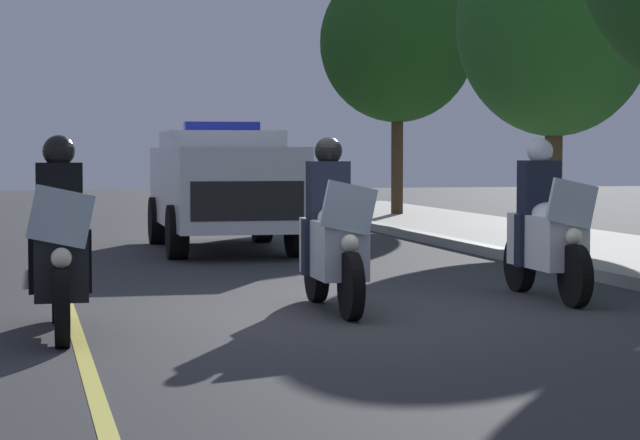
{
  "coord_description": "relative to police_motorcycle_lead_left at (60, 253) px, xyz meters",
  "views": [
    {
      "loc": [
        11.69,
        -2.87,
        1.58
      ],
      "look_at": [
        -0.23,
        0.0,
        0.9
      ],
      "focal_mm": 69.89,
      "sensor_mm": 36.0,
      "label": 1
    }
  ],
  "objects": [
    {
      "name": "police_suv",
      "position": [
        -8.76,
        2.82,
        0.37
      ],
      "size": [
        4.94,
        2.15,
        2.05
      ],
      "color": "silver",
      "rests_on": "ground"
    },
    {
      "name": "police_motorcycle_lead_left",
      "position": [
        0.0,
        0.0,
        0.0
      ],
      "size": [
        2.14,
        0.57,
        1.72
      ],
      "color": "black",
      "rests_on": "ground"
    },
    {
      "name": "ground_plane",
      "position": [
        -0.78,
        2.55,
        -0.7
      ],
      "size": [
        80.0,
        80.0,
        0.0
      ],
      "primitive_type": "plane",
      "color": "#333335"
    },
    {
      "name": "police_motorcycle_trailing",
      "position": [
        -1.39,
        5.12,
        0.0
      ],
      "size": [
        2.14,
        0.57,
        1.72
      ],
      "color": "black",
      "rests_on": "ground"
    },
    {
      "name": "tree_behind_suv",
      "position": [
        -17.27,
        8.34,
        3.43
      ],
      "size": [
        3.66,
        3.66,
        5.93
      ],
      "color": "#42301E",
      "rests_on": "sidewalk_strip"
    },
    {
      "name": "tree_far_back",
      "position": [
        -9.5,
        8.83,
        3.11
      ],
      "size": [
        3.47,
        3.47,
        5.7
      ],
      "color": "#4C3823",
      "rests_on": "sidewalk_strip"
    },
    {
      "name": "lane_stripe_center",
      "position": [
        -0.78,
        0.13,
        -0.7
      ],
      "size": [
        48.0,
        0.12,
        0.01
      ],
      "primitive_type": "cube",
      "color": "#E0D14C",
      "rests_on": "ground"
    },
    {
      "name": "police_motorcycle_lead_right",
      "position": [
        -1.01,
        2.67,
        0.0
      ],
      "size": [
        2.14,
        0.57,
        1.72
      ],
      "color": "black",
      "rests_on": "ground"
    }
  ]
}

